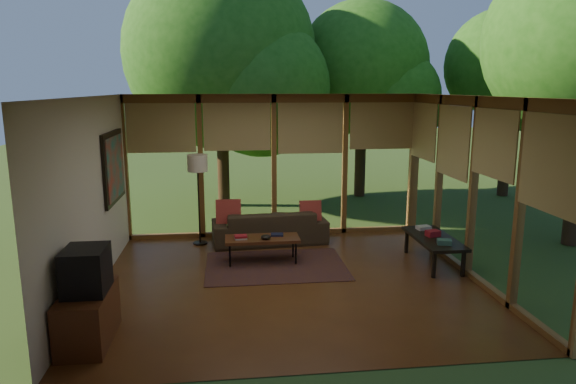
{
  "coord_description": "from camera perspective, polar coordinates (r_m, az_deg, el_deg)",
  "views": [
    {
      "loc": [
        -0.87,
        -7.11,
        2.82
      ],
      "look_at": [
        0.05,
        0.7,
        1.21
      ],
      "focal_mm": 32.0,
      "sensor_mm": 36.0,
      "label": 1
    }
  ],
  "objects": [
    {
      "name": "media_cabinet",
      "position": [
        6.32,
        -21.33,
        -12.79
      ],
      "size": [
        0.5,
        1.0,
        0.6
      ],
      "primitive_type": "cube",
      "color": "#5C2F19",
      "rests_on": "floor"
    },
    {
      "name": "window_wall_right",
      "position": [
        8.12,
        19.88,
        0.42
      ],
      "size": [
        0.12,
        5.0,
        2.7
      ],
      "primitive_type": "cube",
      "color": "brown",
      "rests_on": "ground"
    },
    {
      "name": "coffee_table",
      "position": [
        8.39,
        -2.88,
        -5.29
      ],
      "size": [
        1.2,
        0.5,
        0.43
      ],
      "color": "#5C2F19",
      "rests_on": "floor"
    },
    {
      "name": "tree_far",
      "position": [
        14.4,
        22.65,
        12.75
      ],
      "size": [
        2.85,
        2.85,
        4.78
      ],
      "color": "#3D2616",
      "rests_on": "ground"
    },
    {
      "name": "tree_nw",
      "position": [
        12.39,
        -7.52,
        14.98
      ],
      "size": [
        4.43,
        4.43,
        5.8
      ],
      "color": "#3D2616",
      "rests_on": "ground"
    },
    {
      "name": "side_console",
      "position": [
        8.63,
        15.89,
        -5.12
      ],
      "size": [
        0.6,
        1.4,
        0.46
      ],
      "color": "black",
      "rests_on": "floor"
    },
    {
      "name": "floor_lamp",
      "position": [
        9.28,
        -10.01,
        2.62
      ],
      "size": [
        0.36,
        0.36,
        1.65
      ],
      "color": "black",
      "rests_on": "floor"
    },
    {
      "name": "ceiling",
      "position": [
        7.17,
        0.23,
        10.59
      ],
      "size": [
        5.5,
        5.5,
        0.0
      ],
      "primitive_type": "plane",
      "rotation": [
        3.14,
        0.0,
        0.0
      ],
      "color": "silver",
      "rests_on": "ground"
    },
    {
      "name": "ct_bowl",
      "position": [
        8.28,
        -2.49,
        -5.01
      ],
      "size": [
        0.16,
        0.16,
        0.07
      ],
      "primitive_type": "ellipsoid",
      "color": "black",
      "rests_on": "coffee_table"
    },
    {
      "name": "rug",
      "position": [
        8.33,
        -1.37,
        -8.2
      ],
      "size": [
        2.23,
        1.58,
        0.01
      ],
      "primitive_type": "cube",
      "color": "brown",
      "rests_on": "floor"
    },
    {
      "name": "exterior_lawn",
      "position": [
        17.75,
        23.34,
        1.44
      ],
      "size": [
        40.0,
        40.0,
        0.0
      ],
      "primitive_type": "plane",
      "color": "#37511E",
      "rests_on": "ground"
    },
    {
      "name": "pillow_left",
      "position": [
        9.33,
        -6.63,
        -2.25
      ],
      "size": [
        0.45,
        0.24,
        0.47
      ],
      "primitive_type": "cube",
      "rotation": [
        -0.21,
        0.0,
        0.0
      ],
      "color": "maroon",
      "rests_on": "sofa"
    },
    {
      "name": "console_book_b",
      "position": [
        8.65,
        15.79,
        -4.44
      ],
      "size": [
        0.24,
        0.2,
        0.09
      ],
      "primitive_type": "cube",
      "rotation": [
        0.0,
        0.0,
        0.25
      ],
      "color": "maroon",
      "rests_on": "side_console"
    },
    {
      "name": "tree_ne",
      "position": [
        13.54,
        8.23,
        13.43
      ],
      "size": [
        3.38,
        3.38,
        4.98
      ],
      "color": "#3D2616",
      "rests_on": "ground"
    },
    {
      "name": "wall_painting",
      "position": [
        8.8,
        -18.78,
        2.64
      ],
      "size": [
        0.06,
        1.35,
        1.15
      ],
      "color": "black",
      "rests_on": "wall_left"
    },
    {
      "name": "ct_book_upper",
      "position": [
        8.31,
        -5.28,
        -4.92
      ],
      "size": [
        0.21,
        0.17,
        0.03
      ],
      "primitive_type": "cube",
      "rotation": [
        0.0,
        0.0,
        0.1
      ],
      "color": "maroon",
      "rests_on": "coffee_table"
    },
    {
      "name": "console_book_a",
      "position": [
        8.26,
        16.98,
        -5.34
      ],
      "size": [
        0.25,
        0.21,
        0.08
      ],
      "primitive_type": "cube",
      "rotation": [
        0.0,
        0.0,
        -0.29
      ],
      "color": "#386254",
      "rests_on": "side_console"
    },
    {
      "name": "television",
      "position": [
        6.12,
        -21.53,
        -8.08
      ],
      "size": [
        0.45,
        0.55,
        0.5
      ],
      "primitive_type": "cube",
      "color": "black",
      "rests_on": "media_cabinet"
    },
    {
      "name": "pillow_right",
      "position": [
        9.45,
        2.5,
        -2.18
      ],
      "size": [
        0.39,
        0.21,
        0.41
      ],
      "primitive_type": "cube",
      "rotation": [
        -0.21,
        0.0,
        0.0
      ],
      "color": "maroon",
      "rests_on": "sofa"
    },
    {
      "name": "floor",
      "position": [
        7.7,
        0.21,
        -9.93
      ],
      "size": [
        5.5,
        5.5,
        0.0
      ],
      "primitive_type": "plane",
      "color": "brown",
      "rests_on": "ground"
    },
    {
      "name": "wall_left",
      "position": [
        7.5,
        -21.12,
        -0.54
      ],
      "size": [
        0.04,
        5.0,
        2.7
      ],
      "primitive_type": "cube",
      "color": "beige",
      "rests_on": "ground"
    },
    {
      "name": "ct_book_side",
      "position": [
        8.47,
        -1.23,
        -4.76
      ],
      "size": [
        0.22,
        0.17,
        0.03
      ],
      "primitive_type": "cube",
      "rotation": [
        0.0,
        0.0,
        -0.09
      ],
      "color": "black",
      "rests_on": "coffee_table"
    },
    {
      "name": "window_wall_back",
      "position": [
        9.76,
        -1.56,
        2.9
      ],
      "size": [
        5.5,
        0.12,
        2.7
      ],
      "primitive_type": "cube",
      "color": "brown",
      "rests_on": "ground"
    },
    {
      "name": "ct_book_lower",
      "position": [
        8.31,
        -5.28,
        -5.13
      ],
      "size": [
        0.2,
        0.16,
        0.03
      ],
      "primitive_type": "cube",
      "rotation": [
        0.0,
        0.0,
        0.1
      ],
      "color": "beige",
      "rests_on": "coffee_table"
    },
    {
      "name": "sofa",
      "position": [
        9.48,
        -2.05,
        -3.84
      ],
      "size": [
        2.14,
        0.98,
        0.61
      ],
      "primitive_type": "imported",
      "rotation": [
        0.0,
        0.0,
        3.22
      ],
      "color": "#3D2F1E",
      "rests_on": "floor"
    },
    {
      "name": "wall_front",
      "position": [
        4.92,
        3.78,
        -5.88
      ],
      "size": [
        5.5,
        0.04,
        2.7
      ],
      "primitive_type": "cube",
      "color": "beige",
      "rests_on": "ground"
    },
    {
      "name": "console_book_c",
      "position": [
        9.01,
        14.82,
        -3.86
      ],
      "size": [
        0.25,
        0.2,
        0.06
      ],
      "primitive_type": "cube",
      "rotation": [
        0.0,
        0.0,
        0.17
      ],
      "color": "beige",
      "rests_on": "side_console"
    }
  ]
}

